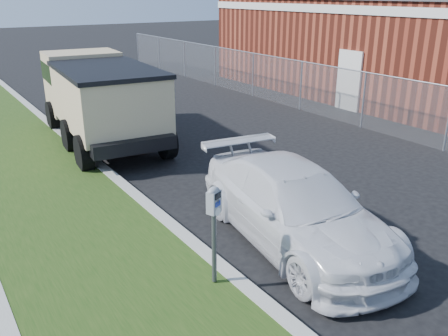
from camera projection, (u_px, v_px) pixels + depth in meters
ground at (310, 216)px, 9.46m from camera, size 120.00×120.00×0.00m
chainlink_fence at (302, 76)px, 17.59m from camera, size 0.06×30.06×30.00m
brick_building at (388, 41)px, 21.16m from camera, size 9.20×14.20×4.17m
parking_meter at (214, 214)px, 6.70m from camera, size 0.25×0.21×1.53m
white_wagon at (293, 206)px, 8.31m from camera, size 2.55×4.92×1.36m
dump_truck at (99, 95)px, 13.86m from camera, size 2.92×6.35×2.42m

